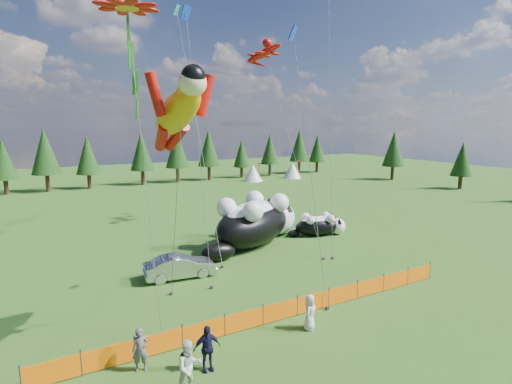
{
  "coord_description": "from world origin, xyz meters",
  "views": [
    {
      "loc": [
        -9.93,
        -18.35,
        9.53
      ],
      "look_at": [
        2.53,
        4.0,
        5.15
      ],
      "focal_mm": 28.0,
      "sensor_mm": 36.0,
      "label": 1
    }
  ],
  "objects": [
    {
      "name": "flower_kite",
      "position": [
        -5.79,
        0.79,
        14.45
      ],
      "size": [
        3.33,
        4.81,
        14.85
      ],
      "color": "#B70D09",
      "rests_on": "ground"
    },
    {
      "name": "spectator_a",
      "position": [
        -6.94,
        -3.76,
        0.87
      ],
      "size": [
        0.72,
        0.56,
        1.75
      ],
      "primitive_type": "imported",
      "rotation": [
        0.0,
        0.0,
        -0.24
      ],
      "color": "#515156",
      "rests_on": "ground"
    },
    {
      "name": "ground",
      "position": [
        0.0,
        0.0,
        0.0
      ],
      "size": [
        160.0,
        160.0,
        0.0
      ],
      "primitive_type": "plane",
      "color": "#0F3C0B",
      "rests_on": "ground"
    },
    {
      "name": "festival_tents",
      "position": [
        11.0,
        40.0,
        1.4
      ],
      "size": [
        50.0,
        3.2,
        2.8
      ],
      "primitive_type": null,
      "color": "white",
      "rests_on": "ground"
    },
    {
      "name": "tree_line",
      "position": [
        0.0,
        45.0,
        4.0
      ],
      "size": [
        90.0,
        4.0,
        8.0
      ],
      "primitive_type": null,
      "color": "black",
      "rests_on": "ground"
    },
    {
      "name": "spectator_b",
      "position": [
        -5.71,
        -5.89,
        0.99
      ],
      "size": [
        0.98,
        0.61,
        1.98
      ],
      "primitive_type": "imported",
      "rotation": [
        0.0,
        0.0,
        0.04
      ],
      "color": "silver",
      "rests_on": "ground"
    },
    {
      "name": "diamond_kite_c",
      "position": [
        2.05,
        -0.85,
        13.4
      ],
      "size": [
        1.26,
        2.97,
        14.8
      ],
      "color": "blue",
      "rests_on": "ground"
    },
    {
      "name": "safety_fence",
      "position": [
        0.0,
        -3.0,
        0.5
      ],
      "size": [
        22.06,
        0.06,
        1.1
      ],
      "color": "#262626",
      "rests_on": "ground"
    },
    {
      "name": "spectator_c",
      "position": [
        -4.67,
        -4.99,
        0.93
      ],
      "size": [
        1.13,
        0.65,
        1.86
      ],
      "primitive_type": "imported",
      "rotation": [
        0.0,
        0.0,
        -0.09
      ],
      "color": "#131233",
      "rests_on": "ground"
    },
    {
      "name": "gecko_kite",
      "position": [
        9.19,
        14.55,
        15.88
      ],
      "size": [
        4.99,
        14.65,
        19.6
      ],
      "color": "#B70D09",
      "rests_on": "ground"
    },
    {
      "name": "superhero_kite",
      "position": [
        -4.72,
        -2.47,
        9.99
      ],
      "size": [
        4.3,
        7.37,
        12.47
      ],
      "color": "orange",
      "rests_on": "ground"
    },
    {
      "name": "cat_large",
      "position": [
        5.18,
        8.68,
        1.9
      ],
      "size": [
        10.27,
        7.3,
        4.01
      ],
      "rotation": [
        0.0,
        0.0,
        0.48
      ],
      "color": "black",
      "rests_on": "ground"
    },
    {
      "name": "car",
      "position": [
        -2.5,
        4.73,
        0.73
      ],
      "size": [
        4.57,
        2.01,
        1.46
      ],
      "primitive_type": "imported",
      "rotation": [
        0.0,
        0.0,
        1.46
      ],
      "color": "#BBBCC0",
      "rests_on": "ground"
    },
    {
      "name": "cat_small",
      "position": [
        11.21,
        8.22,
        0.91
      ],
      "size": [
        5.16,
        2.9,
        1.91
      ],
      "rotation": [
        0.0,
        0.0,
        -0.29
      ],
      "color": "black",
      "rests_on": "ground"
    },
    {
      "name": "spectator_e",
      "position": [
        0.74,
        -4.37,
        0.85
      ],
      "size": [
        0.98,
        0.93,
        1.69
      ],
      "primitive_type": "imported",
      "rotation": [
        0.0,
        0.0,
        0.67
      ],
      "color": "silver",
      "rests_on": "ground"
    },
    {
      "name": "diamond_kite_d",
      "position": [
        0.67,
        13.02,
        17.45
      ],
      "size": [
        0.89,
        8.96,
        19.97
      ],
      "color": "#0C9789",
      "rests_on": "ground"
    },
    {
      "name": "diamond_kite_a",
      "position": [
        -1.4,
        5.32,
        15.34
      ],
      "size": [
        1.14,
        3.65,
        16.82
      ],
      "color": "blue",
      "rests_on": "ground"
    }
  ]
}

